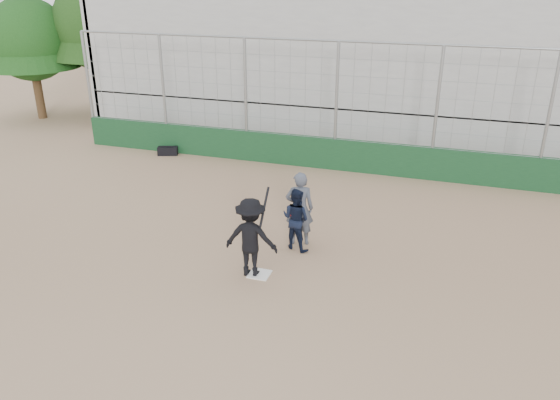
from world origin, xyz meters
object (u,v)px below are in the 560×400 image
(catcher_crouched, at_px, (296,229))
(umpire, at_px, (299,212))
(batter_at_plate, at_px, (251,237))
(equipment_bag, at_px, (168,151))

(catcher_crouched, bearing_deg, umpire, 89.14)
(batter_at_plate, relative_size, equipment_bag, 2.56)
(batter_at_plate, xyz_separation_m, umpire, (0.56, 1.66, -0.06))
(batter_at_plate, distance_m, equipment_bag, 8.72)
(batter_at_plate, distance_m, umpire, 1.75)
(catcher_crouched, height_order, umpire, umpire)
(equipment_bag, bearing_deg, batter_at_plate, -49.60)
(umpire, bearing_deg, batter_at_plate, 54.80)
(catcher_crouched, bearing_deg, equipment_bag, 139.71)
(batter_at_plate, bearing_deg, catcher_crouched, 67.85)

